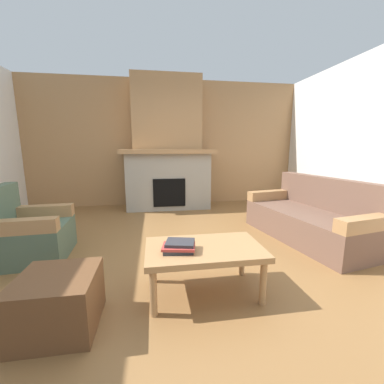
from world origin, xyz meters
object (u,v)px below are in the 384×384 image
Objects in this scene: armchair at (27,234)px; couch at (311,219)px; coffee_table at (204,252)px; ottoman at (59,302)px; fireplace at (168,153)px.

couch is at bearing 0.88° from armchair.
couch is 2.04m from coffee_table.
coffee_table reaches higher than ottoman.
couch is at bearing 24.58° from ottoman.
fireplace is 3.18× the size of armchair.
coffee_table is 1.92× the size of ottoman.
couch is 3.62m from armchair.
armchair is 2.12m from coffee_table.
coffee_table is at bearing -149.15° from couch.
coffee_table is (0.12, -3.22, -0.79)m from fireplace.
couch is 2.26× the size of armchair.
couch is (1.87, -2.17, -0.88)m from fireplace.
fireplace is 3.32m from coffee_table.
couch and armchair have the same top height.
fireplace reaches higher than couch.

